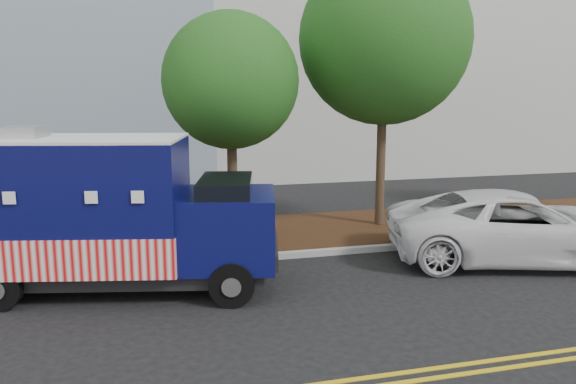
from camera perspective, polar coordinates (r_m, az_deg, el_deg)
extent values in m
plane|color=black|center=(11.89, -9.00, -9.33)|extent=(120.00, 120.00, 0.00)
cube|color=#9E9E99|center=(13.19, -9.64, -7.04)|extent=(120.00, 0.18, 0.15)
cube|color=black|center=(15.21, -10.37, -4.76)|extent=(120.00, 4.00, 0.15)
cylinder|color=#38281C|center=(14.75, -5.67, 1.26)|extent=(0.26, 0.26, 3.35)
sphere|color=#1D5518|center=(14.58, -5.84, 11.18)|extent=(3.48, 3.48, 3.48)
cylinder|color=#38281C|center=(16.28, 9.41, 3.50)|extent=(0.26, 0.26, 4.19)
sphere|color=#1D5518|center=(16.24, 9.76, 15.06)|extent=(4.73, 4.73, 4.73)
cube|color=black|center=(11.87, -16.27, -7.50)|extent=(5.92, 3.08, 0.28)
cube|color=#090C45|center=(11.80, -20.89, -0.91)|extent=(4.63, 3.17, 2.42)
cube|color=red|center=(11.98, -20.63, -4.93)|extent=(4.68, 3.24, 0.76)
cube|color=white|center=(11.64, -21.27, 5.05)|extent=(4.63, 3.17, 0.06)
cube|color=#B7B7BA|center=(11.95, -25.44, 5.51)|extent=(0.96, 0.96, 0.22)
cube|color=#090C45|center=(11.32, -6.01, -3.60)|extent=(2.24, 2.51, 1.41)
cube|color=black|center=(11.19, -6.33, -0.24)|extent=(1.41, 2.14, 0.66)
cube|color=black|center=(11.42, -1.30, -5.88)|extent=(0.51, 1.99, 0.30)
cube|color=#B7B7BA|center=(12.83, -17.95, 0.34)|extent=(1.78, 0.43, 1.11)
cube|color=yellow|center=(13.36, -25.58, 2.40)|extent=(1.19, 0.28, 0.45)
cylinder|color=black|center=(10.57, -5.73, -9.33)|extent=(0.89, 0.46, 0.85)
cylinder|color=black|center=(12.52, -5.18, -6.20)|extent=(0.89, 0.46, 0.85)
cylinder|color=black|center=(13.42, -23.65, -5.92)|extent=(0.89, 0.46, 0.85)
imported|color=white|center=(14.19, 22.25, -3.30)|extent=(6.48, 4.34, 1.65)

